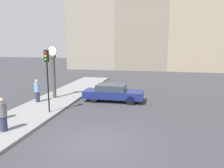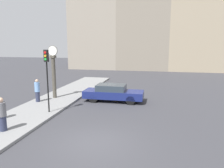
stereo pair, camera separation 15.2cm
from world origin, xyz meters
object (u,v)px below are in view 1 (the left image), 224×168
(sedan_car, at_px, (113,93))
(pedestrian_grey_jacket, at_px, (3,115))
(pedestrian_blue_stripe, at_px, (37,91))
(traffic_light_near, at_px, (47,68))
(street_clock, at_px, (53,73))

(sedan_car, xyz_separation_m, pedestrian_grey_jacket, (-4.20, -7.56, 0.31))
(sedan_car, relative_size, pedestrian_blue_stripe, 2.72)
(traffic_light_near, distance_m, pedestrian_grey_jacket, 4.05)
(sedan_car, distance_m, street_clock, 5.16)
(pedestrian_grey_jacket, bearing_deg, pedestrian_blue_stripe, 103.74)
(pedestrian_blue_stripe, bearing_deg, street_clock, 65.26)
(sedan_car, xyz_separation_m, street_clock, (-4.89, -0.43, 1.56))
(sedan_car, distance_m, pedestrian_grey_jacket, 8.65)
(sedan_car, bearing_deg, pedestrian_grey_jacket, -119.04)
(sedan_car, distance_m, pedestrian_blue_stripe, 5.91)
(traffic_light_near, xyz_separation_m, pedestrian_blue_stripe, (-2.14, 2.23, -2.03))
(traffic_light_near, bearing_deg, pedestrian_blue_stripe, 133.84)
(traffic_light_near, height_order, street_clock, street_clock)
(traffic_light_near, height_order, pedestrian_blue_stripe, traffic_light_near)
(sedan_car, height_order, pedestrian_blue_stripe, pedestrian_blue_stripe)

